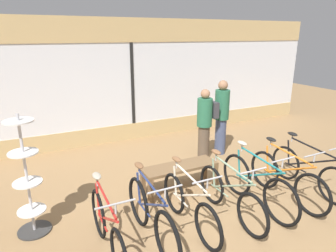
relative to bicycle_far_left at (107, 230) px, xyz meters
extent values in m
plane|color=#99754C|center=(1.91, 0.18, -0.39)|extent=(24.00, 24.00, 0.00)
cube|color=tan|center=(1.91, 4.24, -0.17)|extent=(12.00, 0.08, 0.45)
cube|color=white|center=(1.91, 4.24, 1.13)|extent=(12.00, 0.04, 2.15)
cube|color=tan|center=(1.91, 4.24, 2.51)|extent=(12.00, 0.08, 0.60)
cube|color=black|center=(1.91, 4.21, 1.13)|extent=(0.08, 0.02, 2.15)
torus|color=black|center=(0.00, 0.48, -0.04)|extent=(0.04, 0.70, 0.70)
cylinder|color=red|center=(0.00, -0.06, 0.20)|extent=(0.03, 0.93, 0.51)
cylinder|color=red|center=(0.00, 0.44, 0.20)|extent=(0.03, 0.11, 0.49)
cylinder|color=red|center=(0.00, -0.03, 0.47)|extent=(0.03, 0.86, 0.10)
cylinder|color=red|center=(0.00, 0.26, -0.04)|extent=(0.03, 0.45, 0.03)
cylinder|color=#B2B2B7|center=(0.00, 0.40, 0.51)|extent=(0.02, 0.02, 0.14)
ellipsoid|color=#B2A893|center=(0.00, 0.40, 0.59)|extent=(0.11, 0.22, 0.06)
cylinder|color=#B2B2B7|center=(0.00, -0.45, 0.57)|extent=(0.02, 0.02, 0.12)
cylinder|color=#ADADB2|center=(0.00, -0.45, 0.63)|extent=(0.46, 0.02, 0.02)
torus|color=black|center=(0.61, 0.50, -0.02)|extent=(0.05, 0.74, 0.74)
torus|color=black|center=(0.61, -0.50, -0.02)|extent=(0.05, 0.74, 0.74)
cylinder|color=navy|center=(0.61, -0.04, 0.22)|extent=(0.03, 0.93, 0.51)
cylinder|color=navy|center=(0.61, 0.46, 0.22)|extent=(0.03, 0.11, 0.49)
cylinder|color=navy|center=(0.61, -0.01, 0.50)|extent=(0.03, 0.86, 0.10)
cylinder|color=navy|center=(0.61, 0.27, -0.02)|extent=(0.03, 0.45, 0.03)
cylinder|color=#B2B2B7|center=(0.61, 0.42, 0.53)|extent=(0.02, 0.02, 0.14)
ellipsoid|color=brown|center=(0.61, 0.42, 0.61)|extent=(0.11, 0.22, 0.06)
cylinder|color=#B2B2B7|center=(0.61, -0.44, 0.59)|extent=(0.02, 0.02, 0.12)
cylinder|color=#ADADB2|center=(0.61, -0.44, 0.65)|extent=(0.46, 0.02, 0.02)
torus|color=black|center=(1.24, 0.53, -0.06)|extent=(0.05, 0.66, 0.66)
torus|color=black|center=(1.24, -0.46, -0.06)|extent=(0.05, 0.66, 0.66)
cylinder|color=beige|center=(1.24, 0.00, 0.18)|extent=(0.03, 0.93, 0.51)
cylinder|color=beige|center=(1.24, 0.49, 0.18)|extent=(0.03, 0.11, 0.49)
cylinder|color=beige|center=(1.24, 0.03, 0.45)|extent=(0.03, 0.85, 0.10)
cylinder|color=beige|center=(1.24, 0.31, -0.06)|extent=(0.03, 0.45, 0.03)
cylinder|color=#B2B2B7|center=(1.24, 0.45, 0.49)|extent=(0.02, 0.02, 0.14)
ellipsoid|color=brown|center=(1.24, 0.45, 0.57)|extent=(0.11, 0.22, 0.06)
cylinder|color=#B2B2B7|center=(1.24, -0.40, 0.55)|extent=(0.02, 0.02, 0.12)
cylinder|color=#ADADB2|center=(1.24, -0.40, 0.61)|extent=(0.46, 0.02, 0.02)
torus|color=black|center=(1.95, 0.50, -0.06)|extent=(0.05, 0.67, 0.67)
torus|color=black|center=(1.95, -0.52, -0.06)|extent=(0.05, 0.67, 0.67)
cylinder|color=gray|center=(1.95, -0.05, 0.18)|extent=(0.03, 0.95, 0.51)
cylinder|color=gray|center=(1.95, 0.46, 0.18)|extent=(0.03, 0.11, 0.49)
cylinder|color=gray|center=(1.95, -0.02, 0.46)|extent=(0.03, 0.88, 0.10)
cylinder|color=gray|center=(1.95, 0.27, -0.06)|extent=(0.03, 0.46, 0.03)
cylinder|color=#B2B2B7|center=(1.95, 0.42, 0.49)|extent=(0.02, 0.02, 0.14)
ellipsoid|color=brown|center=(1.95, 0.42, 0.57)|extent=(0.11, 0.22, 0.06)
cylinder|color=#B2B2B7|center=(1.95, -0.46, 0.55)|extent=(0.02, 0.02, 0.12)
cylinder|color=#ADADB2|center=(1.95, -0.46, 0.61)|extent=(0.46, 0.02, 0.02)
torus|color=black|center=(2.53, 0.56, -0.02)|extent=(0.05, 0.75, 0.75)
torus|color=black|center=(2.53, -0.49, -0.02)|extent=(0.05, 0.75, 0.75)
cylinder|color=#1E7A7F|center=(2.53, -0.01, 0.22)|extent=(0.03, 0.98, 0.51)
cylinder|color=#1E7A7F|center=(2.53, 0.52, 0.22)|extent=(0.03, 0.11, 0.49)
cylinder|color=#1E7A7F|center=(2.53, 0.02, 0.50)|extent=(0.03, 0.91, 0.10)
cylinder|color=#1E7A7F|center=(2.53, 0.32, -0.02)|extent=(0.03, 0.47, 0.03)
cylinder|color=#B2B2B7|center=(2.53, 0.48, 0.53)|extent=(0.02, 0.02, 0.14)
ellipsoid|color=#B2A893|center=(2.53, 0.48, 0.61)|extent=(0.11, 0.22, 0.06)
cylinder|color=#B2B2B7|center=(2.53, -0.43, 0.59)|extent=(0.02, 0.02, 0.12)
cylinder|color=#ADADB2|center=(2.53, -0.43, 0.65)|extent=(0.46, 0.02, 0.02)
torus|color=black|center=(3.16, 0.51, -0.04)|extent=(0.05, 0.71, 0.71)
torus|color=black|center=(3.16, -0.53, -0.04)|extent=(0.05, 0.71, 0.71)
cylinder|color=orange|center=(3.16, -0.05, 0.20)|extent=(0.03, 0.98, 0.51)
cylinder|color=orange|center=(3.16, 0.47, 0.20)|extent=(0.03, 0.11, 0.49)
cylinder|color=orange|center=(3.16, -0.02, 0.48)|extent=(0.03, 0.91, 0.10)
cylinder|color=orange|center=(3.16, 0.28, -0.04)|extent=(0.03, 0.47, 0.03)
cylinder|color=#B2B2B7|center=(3.16, 0.43, 0.51)|extent=(0.02, 0.02, 0.14)
ellipsoid|color=black|center=(3.16, 0.43, 0.59)|extent=(0.11, 0.22, 0.06)
cylinder|color=#B2B2B7|center=(3.16, -0.47, 0.57)|extent=(0.02, 0.02, 0.12)
cylinder|color=#ADADB2|center=(3.16, -0.47, 0.63)|extent=(0.46, 0.02, 0.02)
torus|color=black|center=(3.79, 0.59, -0.05)|extent=(0.05, 0.68, 0.68)
torus|color=black|center=(3.79, -0.48, -0.05)|extent=(0.05, 0.68, 0.68)
cylinder|color=black|center=(3.79, 0.02, 0.19)|extent=(0.03, 1.01, 0.51)
cylinder|color=black|center=(3.79, 0.55, 0.19)|extent=(0.03, 0.11, 0.49)
cylinder|color=black|center=(3.79, 0.05, 0.46)|extent=(0.03, 0.94, 0.10)
cylinder|color=black|center=(3.79, 0.35, -0.05)|extent=(0.03, 0.49, 0.03)
cylinder|color=#B2B2B7|center=(3.79, 0.51, 0.50)|extent=(0.02, 0.02, 0.14)
ellipsoid|color=black|center=(3.79, 0.51, 0.58)|extent=(0.11, 0.22, 0.06)
cylinder|color=#333333|center=(-0.85, 0.99, -0.38)|extent=(0.48, 0.48, 0.03)
cylinder|color=silver|center=(-0.85, 0.99, 0.51)|extent=(0.04, 0.04, 1.80)
cylinder|color=white|center=(-0.85, 0.99, -0.04)|extent=(0.40, 0.40, 0.02)
cylinder|color=white|center=(-0.85, 0.99, 0.41)|extent=(0.40, 0.40, 0.02)
cylinder|color=white|center=(-0.85, 0.99, 0.86)|extent=(0.40, 0.40, 0.02)
cylinder|color=white|center=(-0.85, 0.99, 1.31)|extent=(0.40, 0.40, 0.02)
cube|color=brown|center=(1.65, 1.08, 0.10)|extent=(1.40, 0.44, 0.05)
cube|color=brown|center=(0.99, 0.90, -0.16)|extent=(0.08, 0.08, 0.47)
cube|color=brown|center=(2.31, 0.90, -0.16)|extent=(0.08, 0.08, 0.47)
cube|color=brown|center=(0.99, 1.26, -0.16)|extent=(0.08, 0.08, 0.47)
cube|color=brown|center=(2.31, 1.26, -0.16)|extent=(0.08, 0.08, 0.47)
cylinder|color=brown|center=(2.86, 2.16, 0.01)|extent=(0.27, 0.27, 0.80)
cylinder|color=#286647|center=(2.86, 2.16, 0.73)|extent=(0.35, 0.35, 0.64)
sphere|color=#9E7051|center=(2.86, 2.16, 1.15)|extent=(0.21, 0.21, 0.21)
cube|color=#38383D|center=(3.10, 2.16, 0.76)|extent=(0.15, 0.24, 0.36)
cylinder|color=#424C6B|center=(3.41, 2.27, 0.04)|extent=(0.33, 0.33, 0.87)
cylinder|color=#286647|center=(3.41, 2.27, 0.83)|extent=(0.43, 0.43, 0.69)
sphere|color=#9E7051|center=(3.41, 2.27, 1.28)|extent=(0.23, 0.23, 0.23)
camera|label=1|loc=(-0.76, -3.28, 2.40)|focal=32.00mm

